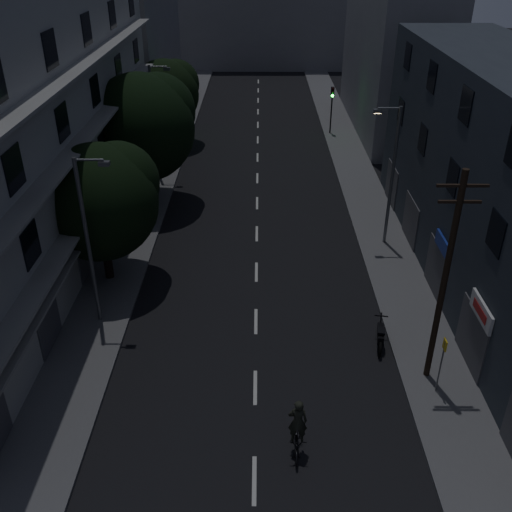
{
  "coord_description": "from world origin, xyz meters",
  "views": [
    {
      "loc": [
        0.13,
        -10.9,
        16.1
      ],
      "look_at": [
        0.0,
        12.0,
        3.0
      ],
      "focal_mm": 40.0,
      "sensor_mm": 36.0,
      "label": 1
    }
  ],
  "objects_px": {
    "utility_pole": "(445,277)",
    "cyclist": "(297,434)",
    "motorcycle": "(380,336)",
    "bus_stop_sign": "(443,356)"
  },
  "relations": [
    {
      "from": "bus_stop_sign",
      "to": "utility_pole",
      "type": "bearing_deg",
      "value": 97.59
    },
    {
      "from": "utility_pole",
      "to": "cyclist",
      "type": "xyz_separation_m",
      "value": [
        -5.59,
        -3.87,
        -4.08
      ]
    },
    {
      "from": "bus_stop_sign",
      "to": "motorcycle",
      "type": "xyz_separation_m",
      "value": [
        -1.7,
        2.99,
        -1.37
      ]
    },
    {
      "from": "utility_pole",
      "to": "motorcycle",
      "type": "xyz_separation_m",
      "value": [
        -1.58,
        2.04,
        -4.35
      ]
    },
    {
      "from": "motorcycle",
      "to": "cyclist",
      "type": "distance_m",
      "value": 7.15
    },
    {
      "from": "utility_pole",
      "to": "motorcycle",
      "type": "bearing_deg",
      "value": 127.75
    },
    {
      "from": "utility_pole",
      "to": "cyclist",
      "type": "distance_m",
      "value": 7.93
    },
    {
      "from": "motorcycle",
      "to": "cyclist",
      "type": "xyz_separation_m",
      "value": [
        -4.02,
        -5.9,
        0.27
      ]
    },
    {
      "from": "utility_pole",
      "to": "bus_stop_sign",
      "type": "distance_m",
      "value": 3.13
    },
    {
      "from": "utility_pole",
      "to": "motorcycle",
      "type": "distance_m",
      "value": 5.05
    }
  ]
}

